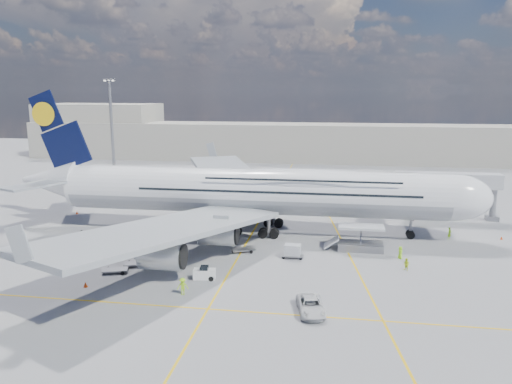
# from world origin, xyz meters

# --- Properties ---
(ground) EXTENTS (300.00, 300.00, 0.00)m
(ground) POSITION_xyz_m (0.00, 0.00, 0.00)
(ground) COLOR gray
(ground) RESTS_ON ground
(taxi_line_main) EXTENTS (0.25, 220.00, 0.01)m
(taxi_line_main) POSITION_xyz_m (0.00, 0.00, 0.01)
(taxi_line_main) COLOR yellow
(taxi_line_main) RESTS_ON ground
(taxi_line_cross) EXTENTS (120.00, 0.25, 0.01)m
(taxi_line_cross) POSITION_xyz_m (0.00, -20.00, 0.01)
(taxi_line_cross) COLOR yellow
(taxi_line_cross) RESTS_ON ground
(taxi_line_diag) EXTENTS (14.16, 99.06, 0.01)m
(taxi_line_diag) POSITION_xyz_m (14.00, 10.00, 0.01)
(taxi_line_diag) COLOR yellow
(taxi_line_diag) RESTS_ON ground
(airliner) EXTENTS (77.26, 79.15, 23.71)m
(airliner) POSITION_xyz_m (0.26, 10.00, 6.87)
(airliner) COLOR white
(airliner) RESTS_ON ground
(jet_bridge) EXTENTS (18.80, 12.10, 8.50)m
(jet_bridge) POSITION_xyz_m (29.81, 20.94, 6.85)
(jet_bridge) COLOR #B7B7BC
(jet_bridge) RESTS_ON ground
(cargo_loader) EXTENTS (8.53, 3.20, 3.67)m
(cargo_loader) POSITION_xyz_m (16.82, 2.89, 1.25)
(cargo_loader) COLOR silver
(cargo_loader) RESTS_ON ground
(light_mast) EXTENTS (3.00, 0.70, 25.50)m
(light_mast) POSITION_xyz_m (-40.00, 45.00, 13.21)
(light_mast) COLOR gray
(light_mast) RESTS_ON ground
(terminal) EXTENTS (180.00, 16.00, 12.00)m
(terminal) POSITION_xyz_m (0.00, 95.00, 6.00)
(terminal) COLOR #B2AD9E
(terminal) RESTS_ON ground
(hangar) EXTENTS (40.00, 22.00, 18.00)m
(hangar) POSITION_xyz_m (-70.00, 100.00, 9.00)
(hangar) COLOR #B2AD9E
(hangar) RESTS_ON ground
(tree_line) EXTENTS (160.00, 6.00, 8.00)m
(tree_line) POSITION_xyz_m (40.00, 140.00, 4.00)
(tree_line) COLOR #193814
(tree_line) RESTS_ON ground
(dolly_row_a) EXTENTS (3.42, 2.22, 2.01)m
(dolly_row_a) POSITION_xyz_m (-19.73, -7.92, 1.08)
(dolly_row_a) COLOR gray
(dolly_row_a) RESTS_ON ground
(dolly_row_b) EXTENTS (3.49, 2.55, 0.46)m
(dolly_row_b) POSITION_xyz_m (-14.39, -11.29, 0.36)
(dolly_row_b) COLOR gray
(dolly_row_b) RESTS_ON ground
(dolly_row_c) EXTENTS (3.45, 2.65, 0.45)m
(dolly_row_c) POSITION_xyz_m (-12.71, -8.58, 0.35)
(dolly_row_c) COLOR gray
(dolly_row_c) RESTS_ON ground
(dolly_back) EXTENTS (3.78, 3.09, 0.49)m
(dolly_back) POSITION_xyz_m (-26.11, 4.05, 0.38)
(dolly_back) COLOR gray
(dolly_back) RESTS_ON ground
(dolly_nose_far) EXTENTS (3.08, 1.74, 1.91)m
(dolly_nose_far) POSITION_xyz_m (7.51, -2.07, 1.03)
(dolly_nose_far) COLOR gray
(dolly_nose_far) RESTS_ON ground
(dolly_nose_near) EXTENTS (3.66, 2.88, 0.48)m
(dolly_nose_near) POSITION_xyz_m (0.25, -0.58, 0.37)
(dolly_nose_near) COLOR gray
(dolly_nose_near) RESTS_ON ground
(baggage_tug) EXTENTS (2.81, 1.54, 1.68)m
(baggage_tug) POSITION_xyz_m (-2.53, -11.77, 0.74)
(baggage_tug) COLOR white
(baggage_tug) RESTS_ON ground
(catering_truck_inner) EXTENTS (6.86, 2.89, 4.04)m
(catering_truck_inner) POSITION_xyz_m (-1.71, 30.73, 1.91)
(catering_truck_inner) COLOR gray
(catering_truck_inner) RESTS_ON ground
(catering_truck_outer) EXTENTS (6.40, 2.76, 3.75)m
(catering_truck_outer) POSITION_xyz_m (-21.44, 39.41, 1.74)
(catering_truck_outer) COLOR gray
(catering_truck_outer) RESTS_ON ground
(service_van) EXTENTS (3.61, 5.99, 1.56)m
(service_van) POSITION_xyz_m (10.88, -19.27, 0.78)
(service_van) COLOR silver
(service_van) RESTS_ON ground
(crew_nose) EXTENTS (0.81, 0.78, 1.86)m
(crew_nose) POSITION_xyz_m (31.00, 10.57, 0.93)
(crew_nose) COLOR #95E017
(crew_nose) RESTS_ON ground
(crew_loader) EXTENTS (1.02, 1.02, 1.67)m
(crew_loader) POSITION_xyz_m (22.43, -4.89, 0.84)
(crew_loader) COLOR #C1DA16
(crew_loader) RESTS_ON ground
(crew_wing) EXTENTS (0.80, 1.02, 1.62)m
(crew_wing) POSITION_xyz_m (-13.92, -0.03, 0.81)
(crew_wing) COLOR #9BE918
(crew_wing) RESTS_ON ground
(crew_van) EXTENTS (0.84, 1.02, 1.78)m
(crew_van) POSITION_xyz_m (22.23, -0.21, 0.89)
(crew_van) COLOR #A2F71A
(crew_van) RESTS_ON ground
(crew_tug) EXTENTS (1.44, 1.04, 2.01)m
(crew_tug) POSITION_xyz_m (-3.75, -16.77, 1.01)
(crew_tug) COLOR #A0E418
(crew_tug) RESTS_ON ground
(cone_nose) EXTENTS (0.40, 0.40, 0.51)m
(cone_nose) POSITION_xyz_m (39.03, 11.63, 0.25)
(cone_nose) COLOR #F94B0D
(cone_nose) RESTS_ON ground
(cone_wing_left_inner) EXTENTS (0.38, 0.38, 0.48)m
(cone_wing_left_inner) POSITION_xyz_m (-7.09, 27.95, 0.23)
(cone_wing_left_inner) COLOR #F94B0D
(cone_wing_left_inner) RESTS_ON ground
(cone_wing_left_outer) EXTENTS (0.38, 0.38, 0.49)m
(cone_wing_left_outer) POSITION_xyz_m (-10.39, 41.95, 0.24)
(cone_wing_left_outer) COLOR #F94B0D
(cone_wing_left_outer) RESTS_ON ground
(cone_wing_right_inner) EXTENTS (0.42, 0.42, 0.53)m
(cone_wing_right_inner) POSITION_xyz_m (-13.55, 3.13, 0.26)
(cone_wing_right_inner) COLOR #F94B0D
(cone_wing_right_inner) RESTS_ON ground
(cone_wing_right_outer) EXTENTS (0.50, 0.50, 0.64)m
(cone_wing_right_outer) POSITION_xyz_m (-15.81, -16.37, 0.31)
(cone_wing_right_outer) COLOR #F94B0D
(cone_wing_right_outer) RESTS_ON ground
(cone_tail) EXTENTS (0.48, 0.48, 0.60)m
(cone_tail) POSITION_xyz_m (-34.65, 16.50, 0.29)
(cone_tail) COLOR #F94B0D
(cone_tail) RESTS_ON ground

